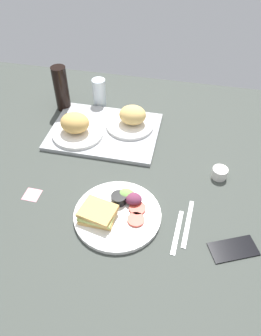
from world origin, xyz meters
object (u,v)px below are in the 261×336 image
at_px(bread_plate_far, 132,119).
at_px(espresso_cup, 220,173).
at_px(plate_with_salad, 116,212).
at_px(sticky_note, 32,195).
at_px(drinking_glass, 99,92).
at_px(fork, 177,232).
at_px(serving_tray, 105,131).
at_px(knife, 188,223).
at_px(bread_plate_near, 76,127).
at_px(soda_bottle, 61,89).
at_px(cell_phone, 233,249).

relative_size(bread_plate_far, espresso_cup, 3.65).
distance_m(plate_with_salad, sticky_note, 0.31).
xyz_separation_m(drinking_glass, sticky_note, (-0.08, -0.59, -0.06)).
height_order(drinking_glass, fork, drinking_glass).
height_order(serving_tray, knife, serving_tray).
bearing_deg(espresso_cup, drinking_glass, 146.76).
bearing_deg(serving_tray, espresso_cup, -18.55).
height_order(bread_plate_near, sticky_note, bread_plate_near).
relative_size(plate_with_salad, fork, 1.69).
distance_m(soda_bottle, cell_phone, 0.98).
height_order(bread_plate_far, soda_bottle, soda_bottle).
height_order(bread_plate_near, fork, bread_plate_near).
relative_size(drinking_glass, cell_phone, 0.89).
height_order(bread_plate_near, plate_with_salad, bread_plate_near).
distance_m(soda_bottle, espresso_cup, 0.78).
bearing_deg(serving_tray, plate_with_salad, -69.80).
distance_m(bread_plate_near, sticky_note, 0.35).
bearing_deg(sticky_note, bread_plate_far, 59.24).
height_order(espresso_cup, cell_phone, espresso_cup).
relative_size(plate_with_salad, sticky_note, 5.14).
height_order(bread_plate_near, cell_phone, bread_plate_near).
bearing_deg(bread_plate_near, drinking_glass, 83.94).
bearing_deg(plate_with_salad, bread_plate_near, 125.23).
bearing_deg(bread_plate_far, fork, -62.79).
bearing_deg(plate_with_salad, sticky_note, 175.56).
bearing_deg(serving_tray, drinking_glass, 110.93).
bearing_deg(soda_bottle, fork, -44.24).
height_order(bread_plate_far, fork, bread_plate_far).
relative_size(serving_tray, sticky_note, 8.04).
bearing_deg(fork, serving_tray, 42.83).
distance_m(serving_tray, knife, 0.56).
height_order(bread_plate_near, knife, bread_plate_near).
bearing_deg(plate_with_salad, drinking_glass, 110.45).
height_order(bread_plate_far, espresso_cup, bread_plate_far).
bearing_deg(drinking_glass, sticky_note, -97.62).
distance_m(drinking_glass, soda_bottle, 0.17).
bearing_deg(drinking_glass, bread_plate_near, -96.06).
distance_m(serving_tray, fork, 0.56).
relative_size(serving_tray, plate_with_salad, 1.56).
xyz_separation_m(drinking_glass, fork, (0.44, -0.64, -0.06)).
height_order(soda_bottle, knife, soda_bottle).
xyz_separation_m(plate_with_salad, soda_bottle, (-0.38, 0.55, 0.09)).
xyz_separation_m(serving_tray, knife, (0.39, -0.40, -0.01)).
distance_m(serving_tray, bread_plate_far, 0.13).
distance_m(bread_plate_near, fork, 0.61).
bearing_deg(bread_plate_near, knife, -35.20).
xyz_separation_m(serving_tray, fork, (0.36, -0.44, -0.01)).
bearing_deg(bread_plate_near, sticky_note, -98.77).
relative_size(plate_with_salad, soda_bottle, 1.39).
bearing_deg(cell_phone, drinking_glass, 108.17).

